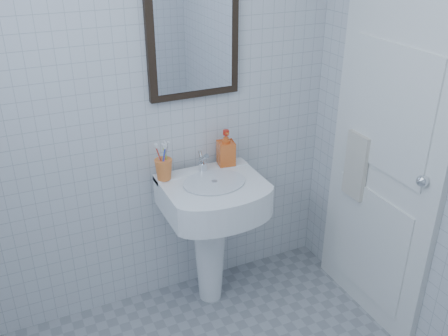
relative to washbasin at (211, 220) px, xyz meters
name	(u,v)px	position (x,y,z in m)	size (l,w,h in m)	color
wall_back	(145,101)	(-0.27, 0.21, 0.69)	(2.20, 0.02, 2.50)	silver
washbasin	(211,220)	(0.00, 0.00, 0.00)	(0.55, 0.40, 0.84)	white
faucet	(203,163)	(0.00, 0.10, 0.32)	(0.05, 0.11, 0.13)	silver
toothbrush_cup	(164,169)	(-0.23, 0.10, 0.33)	(0.10, 0.10, 0.11)	orange
soap_dispenser	(226,148)	(0.15, 0.13, 0.37)	(0.09, 0.09, 0.21)	red
wall_mirror	(193,39)	(0.00, 0.20, 0.99)	(0.50, 0.04, 0.62)	black
bathroom_door	(385,155)	(0.81, -0.44, 0.44)	(0.04, 0.80, 2.00)	silver
towel_ring	(363,135)	(0.79, -0.27, 0.49)	(0.18, 0.18, 0.01)	silver
hand_towel	(356,166)	(0.77, -0.27, 0.31)	(0.03, 0.16, 0.38)	beige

